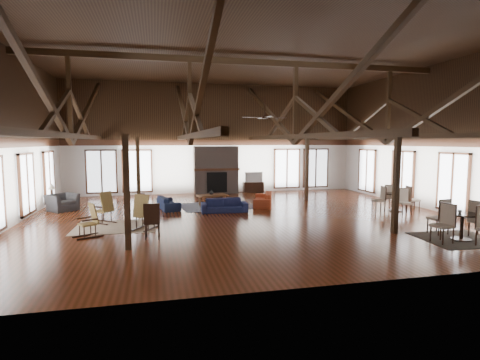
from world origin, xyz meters
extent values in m
plane|color=#5B2513|center=(0.00, 0.00, 0.00)|extent=(16.00, 16.00, 0.00)
cube|color=black|center=(0.00, 0.00, 6.00)|extent=(16.00, 14.00, 0.02)
cube|color=silver|center=(0.00, 7.00, 3.00)|extent=(16.00, 0.02, 6.00)
cube|color=silver|center=(0.00, -7.00, 3.00)|extent=(16.00, 0.02, 6.00)
cube|color=silver|center=(-8.00, 0.00, 3.00)|extent=(0.02, 14.00, 6.00)
cube|color=silver|center=(8.00, 0.00, 3.00)|extent=(0.02, 14.00, 6.00)
cube|color=#311C0D|center=(0.00, 0.00, 5.75)|extent=(15.60, 0.18, 0.22)
cube|color=#311C0D|center=(-6.00, 0.00, 3.05)|extent=(0.16, 13.70, 0.18)
cube|color=#311C0D|center=(-6.00, 0.00, 4.40)|extent=(0.14, 0.14, 2.70)
cube|color=#311C0D|center=(-6.00, 3.50, 4.28)|extent=(0.15, 7.07, 3.12)
cube|color=#311C0D|center=(-6.00, -3.50, 4.28)|extent=(0.15, 7.07, 3.12)
cube|color=#311C0D|center=(-2.00, 0.00, 3.05)|extent=(0.16, 13.70, 0.18)
cube|color=#311C0D|center=(-2.00, 0.00, 4.40)|extent=(0.14, 0.14, 2.70)
cube|color=#311C0D|center=(-2.00, 3.50, 4.28)|extent=(0.15, 7.07, 3.12)
cube|color=#311C0D|center=(-2.00, -3.50, 4.28)|extent=(0.15, 7.07, 3.12)
cube|color=#311C0D|center=(2.00, 0.00, 3.05)|extent=(0.16, 13.70, 0.18)
cube|color=#311C0D|center=(2.00, 0.00, 4.40)|extent=(0.14, 0.14, 2.70)
cube|color=#311C0D|center=(2.00, 3.50, 4.28)|extent=(0.15, 7.07, 3.12)
cube|color=#311C0D|center=(2.00, -3.50, 4.28)|extent=(0.15, 7.07, 3.12)
cube|color=#311C0D|center=(6.00, 0.00, 3.05)|extent=(0.16, 13.70, 0.18)
cube|color=#311C0D|center=(6.00, 0.00, 4.40)|extent=(0.14, 0.14, 2.70)
cube|color=#311C0D|center=(6.00, 3.50, 4.28)|extent=(0.15, 7.07, 3.12)
cube|color=#311C0D|center=(6.00, -3.50, 4.28)|extent=(0.15, 7.07, 3.12)
cube|color=#311C0D|center=(-4.00, -3.50, 1.52)|extent=(0.16, 0.16, 3.05)
cube|color=#311C0D|center=(4.00, -3.50, 1.52)|extent=(0.16, 0.16, 3.05)
cube|color=#311C0D|center=(-4.00, 3.50, 1.52)|extent=(0.16, 0.16, 3.05)
cube|color=#311C0D|center=(4.00, 3.50, 1.52)|extent=(0.16, 0.16, 3.05)
cube|color=#67574F|center=(0.00, 6.68, 1.30)|extent=(2.40, 0.62, 2.60)
cube|color=black|center=(0.00, 6.36, 0.65)|extent=(1.10, 0.06, 1.10)
cube|color=#371D10|center=(0.00, 6.40, 1.35)|extent=(2.50, 0.20, 0.12)
cylinder|color=black|center=(0.50, -1.00, 4.05)|extent=(0.04, 0.04, 0.70)
cylinder|color=black|center=(0.50, -1.00, 3.70)|extent=(0.20, 0.20, 0.10)
cube|color=black|center=(0.95, -1.00, 3.70)|extent=(0.70, 0.12, 0.02)
cube|color=black|center=(0.50, -0.55, 3.70)|extent=(0.12, 0.70, 0.02)
cube|color=black|center=(0.05, -1.00, 3.70)|extent=(0.70, 0.12, 0.02)
cube|color=black|center=(0.50, -1.45, 3.70)|extent=(0.12, 0.70, 0.02)
imported|color=#171C3F|center=(-0.56, 1.16, 0.27)|extent=(1.92, 0.85, 0.55)
imported|color=#141C38|center=(-2.75, 2.44, 0.26)|extent=(1.86, 1.00, 0.52)
imported|color=#A33C1F|center=(1.43, 2.36, 0.29)|extent=(2.11, 1.36, 0.57)
cube|color=brown|center=(-0.81, 2.73, 0.47)|extent=(1.43, 0.95, 0.06)
cube|color=brown|center=(-1.36, 2.51, 0.22)|extent=(0.06, 0.06, 0.44)
cube|color=brown|center=(-1.36, 2.95, 0.22)|extent=(0.06, 0.06, 0.44)
cube|color=brown|center=(-0.26, 2.51, 0.22)|extent=(0.06, 0.06, 0.44)
cube|color=brown|center=(-0.26, 2.95, 0.22)|extent=(0.06, 0.06, 0.44)
imported|color=#B2B2B2|center=(-0.84, 2.82, 0.61)|extent=(0.21, 0.21, 0.21)
imported|color=#2B2B2D|center=(-7.06, 2.94, 0.35)|extent=(1.41, 1.41, 0.69)
cube|color=black|center=(-7.57, 3.51, 0.28)|extent=(0.43, 0.43, 0.57)
cylinder|color=black|center=(-7.57, 3.51, 0.74)|extent=(0.08, 0.08, 0.34)
cone|color=beige|center=(-7.57, 3.51, 0.97)|extent=(0.30, 0.30, 0.25)
cube|color=olive|center=(-5.10, 0.05, 0.43)|extent=(0.68, 0.68, 0.05)
cube|color=olive|center=(-4.92, -0.09, 0.77)|extent=(0.46, 0.50, 0.71)
cube|color=black|center=(-5.23, -0.11, 0.03)|extent=(0.71, 0.60, 0.05)
cube|color=black|center=(-4.97, 0.21, 0.03)|extent=(0.71, 0.60, 0.05)
cube|color=olive|center=(-3.62, -1.20, 0.45)|extent=(0.69, 0.68, 0.05)
cube|color=olive|center=(-3.73, -1.40, 0.80)|extent=(0.54, 0.42, 0.74)
cube|color=black|center=(-3.80, -1.09, 0.03)|extent=(0.49, 0.82, 0.05)
cube|color=black|center=(-3.43, -1.30, 0.03)|extent=(0.49, 0.82, 0.05)
cube|color=olive|center=(-5.29, -1.88, 0.39)|extent=(0.59, 0.60, 0.05)
cube|color=olive|center=(-5.11, -1.78, 0.70)|extent=(0.37, 0.47, 0.64)
cube|color=black|center=(-5.19, -2.04, 0.02)|extent=(0.70, 0.44, 0.05)
cube|color=black|center=(-5.38, -1.72, 0.02)|extent=(0.70, 0.44, 0.05)
cube|color=black|center=(-3.54, 0.10, 0.47)|extent=(0.56, 0.56, 0.05)
cube|color=black|center=(-3.73, 0.04, 0.75)|extent=(0.18, 0.43, 0.58)
cylinder|color=black|center=(-3.54, 0.10, 0.24)|extent=(0.04, 0.04, 0.47)
cube|color=black|center=(-3.38, -2.49, 0.49)|extent=(0.48, 0.48, 0.05)
cube|color=black|center=(-3.39, -2.69, 0.78)|extent=(0.46, 0.07, 0.60)
cylinder|color=black|center=(-3.38, -2.49, 0.24)|extent=(0.04, 0.04, 0.49)
cylinder|color=black|center=(5.39, -4.65, 0.77)|extent=(0.91, 0.91, 0.04)
cylinder|color=black|center=(5.39, -4.65, 0.40)|extent=(0.10, 0.10, 0.75)
cylinder|color=black|center=(5.39, -4.65, 0.02)|extent=(0.54, 0.54, 0.04)
cylinder|color=black|center=(6.38, -0.19, 0.71)|extent=(0.84, 0.84, 0.04)
cylinder|color=black|center=(6.38, -0.19, 0.37)|extent=(0.10, 0.10, 0.69)
cylinder|color=black|center=(6.38, -0.19, 0.02)|extent=(0.50, 0.50, 0.04)
imported|color=#B2B2B2|center=(5.34, -4.61, 0.83)|extent=(0.13, 0.13, 0.09)
imported|color=#B2B2B2|center=(6.45, -0.23, 0.79)|extent=(0.14, 0.14, 0.11)
cube|color=black|center=(2.15, 6.75, 0.29)|extent=(1.14, 0.43, 0.57)
imported|color=#B2B2B2|center=(2.15, 6.75, 0.86)|extent=(1.00, 0.19, 0.57)
cube|color=#C7A88A|center=(-4.59, -0.64, 0.01)|extent=(2.74, 2.18, 0.01)
cube|color=#1A224A|center=(-0.63, 2.64, 0.01)|extent=(3.36, 2.67, 0.01)
cube|color=black|center=(5.39, -4.56, 0.01)|extent=(2.26, 2.08, 0.01)
camera|label=1|loc=(-3.25, -13.63, 2.86)|focal=28.00mm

